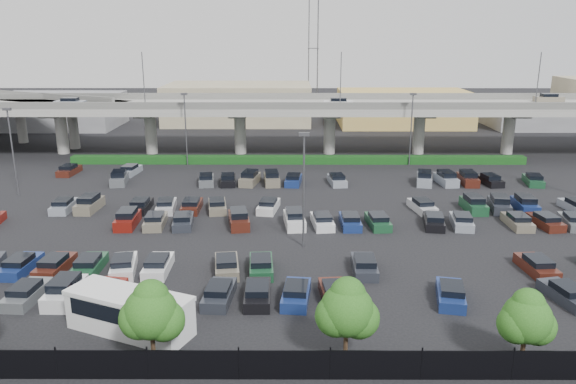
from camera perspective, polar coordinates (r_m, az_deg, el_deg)
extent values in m
plane|color=black|center=(57.97, 1.38, -2.64)|extent=(280.00, 280.00, 0.00)
cube|color=gray|center=(87.67, 0.99, 8.58)|extent=(150.00, 13.00, 1.10)
cube|color=#5B5C57|center=(81.34, 1.05, 8.75)|extent=(150.00, 0.50, 1.00)
cube|color=#5B5C57|center=(93.75, 0.94, 9.71)|extent=(150.00, 0.50, 1.00)
cylinder|color=gray|center=(95.22, -22.00, 5.64)|extent=(1.80, 1.80, 6.70)
cube|color=#5B5C57|center=(94.77, -22.20, 7.51)|extent=(2.60, 9.75, 0.50)
cylinder|color=gray|center=(90.89, -13.76, 5.91)|extent=(1.80, 1.80, 6.70)
cube|color=#5B5C57|center=(90.42, -13.89, 7.87)|extent=(2.60, 9.75, 0.50)
cylinder|color=gray|center=(88.59, -4.89, 6.05)|extent=(1.80, 1.80, 6.70)
cube|color=#5B5C57|center=(88.11, -4.93, 8.07)|extent=(2.60, 9.75, 0.50)
cylinder|color=gray|center=(88.46, 4.23, 6.05)|extent=(1.80, 1.80, 6.70)
cube|color=#5B5C57|center=(87.98, 4.28, 8.07)|extent=(2.60, 9.75, 0.50)
cylinder|color=gray|center=(90.53, 13.16, 5.91)|extent=(1.80, 1.80, 6.70)
cube|color=#5B5C57|center=(90.06, 13.28, 7.88)|extent=(2.60, 9.75, 0.50)
cylinder|color=gray|center=(94.65, 21.48, 5.64)|extent=(1.80, 1.80, 6.70)
cube|color=#5B5C57|center=(94.20, 21.68, 7.52)|extent=(2.60, 9.75, 0.50)
cube|color=#8B93A0|center=(90.70, -21.24, 8.38)|extent=(4.40, 1.82, 0.82)
cube|color=black|center=(90.63, -21.28, 8.77)|extent=(2.30, 1.60, 0.50)
cube|color=white|center=(84.87, 5.12, 8.93)|extent=(4.40, 1.82, 0.82)
cube|color=black|center=(84.80, 5.13, 9.35)|extent=(2.30, 1.60, 0.50)
cube|color=#756D5C|center=(99.47, 24.96, 8.55)|extent=(4.40, 1.82, 0.82)
cube|color=black|center=(99.40, 25.00, 8.91)|extent=(2.30, 1.60, 0.50)
cylinder|color=#4C4D52|center=(83.74, -14.45, 10.88)|extent=(0.14, 0.14, 8.00)
cylinder|color=#4C4D52|center=(81.44, 5.37, 11.17)|extent=(0.14, 0.14, 8.00)
cylinder|color=#4C4D52|center=(88.43, 24.06, 10.26)|extent=(0.14, 0.14, 8.00)
cylinder|color=gray|center=(107.47, -25.47, 6.31)|extent=(1.60, 1.60, 6.70)
cylinder|color=gray|center=(98.57, -20.97, 6.06)|extent=(1.60, 1.60, 6.70)
cube|color=#103812|center=(81.93, 1.03, 3.30)|extent=(66.00, 1.60, 1.10)
cube|color=black|center=(32.18, 2.43, -17.15)|extent=(70.00, 0.06, 1.80)
cylinder|color=black|center=(34.56, -22.44, -15.76)|extent=(0.10, 0.10, 2.00)
cylinder|color=black|center=(33.03, -14.06, -16.51)|extent=(0.10, 0.10, 2.00)
cylinder|color=black|center=(32.23, -5.01, -16.94)|extent=(0.10, 0.10, 2.00)
cylinder|color=black|center=(32.18, 4.30, -16.98)|extent=(0.10, 0.10, 2.00)
cylinder|color=black|center=(32.91, 13.40, -16.60)|extent=(0.10, 0.10, 2.00)
cylinder|color=black|center=(34.35, 21.87, -15.89)|extent=(0.10, 0.10, 2.00)
cylinder|color=#332316|center=(34.14, -13.51, -15.37)|extent=(0.26, 0.26, 1.96)
sphere|color=#1E5215|center=(32.98, -13.78, -11.81)|extent=(3.04, 3.04, 3.04)
sphere|color=#1E5215|center=(33.15, -12.46, -12.62)|extent=(2.39, 2.39, 2.39)
sphere|color=#1E5215|center=(33.20, -14.80, -12.31)|extent=(2.39, 2.39, 2.39)
sphere|color=#1E5215|center=(32.68, -13.77, -10.36)|extent=(2.06, 2.06, 2.06)
cylinder|color=#332316|center=(33.63, 5.86, -15.46)|extent=(0.26, 0.26, 1.97)
sphere|color=#1E5215|center=(32.45, 5.98, -11.83)|extent=(3.07, 3.07, 3.07)
sphere|color=#1E5215|center=(32.87, 7.20, -12.57)|extent=(2.41, 2.41, 2.41)
sphere|color=#1E5215|center=(32.48, 4.90, -12.43)|extent=(2.41, 2.41, 2.41)
sphere|color=#1E5215|center=(32.16, 6.08, -10.35)|extent=(2.08, 2.08, 2.08)
cylinder|color=#332316|center=(35.70, 22.69, -14.90)|extent=(0.26, 0.26, 1.80)
sphere|color=#1E5215|center=(34.67, 23.09, -11.76)|extent=(2.79, 2.79, 2.79)
sphere|color=#1E5215|center=(35.23, 23.93, -12.33)|extent=(2.19, 2.19, 2.19)
sphere|color=#1E5215|center=(34.53, 22.22, -12.34)|extent=(2.19, 2.19, 2.19)
sphere|color=#1E5215|center=(34.44, 23.22, -10.49)|extent=(1.89, 1.89, 1.89)
cube|color=silver|center=(37.84, -15.76, -11.88)|extent=(8.53, 5.75, 2.37)
cube|color=black|center=(37.59, -15.82, -11.12)|extent=(7.53, 5.36, 1.07)
cube|color=silver|center=(37.26, -15.91, -10.08)|extent=(8.68, 5.90, 0.28)
cube|color=#5B5F63|center=(44.79, -24.98, -9.43)|extent=(2.13, 4.52, 0.82)
cube|color=black|center=(44.38, -25.19, -8.80)|extent=(1.76, 2.41, 0.50)
cube|color=white|center=(43.67, -21.69, -9.53)|extent=(1.92, 4.44, 1.05)
cube|color=black|center=(43.33, -21.80, -8.55)|extent=(1.66, 2.64, 0.65)
cube|color=maroon|center=(42.78, -18.20, -9.88)|extent=(2.44, 4.62, 0.82)
cube|color=black|center=(42.35, -18.36, -9.23)|extent=(1.92, 2.51, 0.50)
cube|color=#292D35|center=(40.98, -7.00, -10.33)|extent=(2.18, 4.53, 0.82)
cube|color=black|center=(40.53, -7.07, -9.66)|extent=(1.79, 2.42, 0.50)
cube|color=black|center=(40.73, -3.10, -10.40)|extent=(1.90, 4.43, 0.82)
cube|color=black|center=(40.28, -3.13, -9.72)|extent=(1.64, 2.33, 0.50)
cube|color=navy|center=(40.67, 0.84, -10.42)|extent=(2.28, 4.57, 0.82)
cube|color=black|center=(40.22, 0.85, -9.74)|extent=(1.84, 2.46, 0.50)
cube|color=#4A1D13|center=(40.79, 4.77, -10.39)|extent=(2.20, 4.54, 0.82)
cube|color=black|center=(40.34, 4.81, -9.71)|extent=(1.80, 2.43, 0.50)
cube|color=navy|center=(42.25, 16.17, -10.04)|extent=(2.64, 4.67, 0.82)
cube|color=black|center=(41.82, 16.31, -9.37)|extent=(2.02, 2.57, 0.50)
cube|color=#292D35|center=(45.20, 26.41, -9.39)|extent=(2.69, 4.68, 0.82)
cube|color=black|center=(44.79, 26.62, -8.76)|extent=(2.04, 2.58, 0.50)
cube|color=navy|center=(50.07, -25.50, -6.84)|extent=(2.11, 4.51, 0.82)
cube|color=black|center=(49.68, -25.68, -6.25)|extent=(1.75, 2.40, 0.50)
cube|color=#4A1D13|center=(48.95, -22.57, -7.00)|extent=(2.11, 4.51, 0.82)
cube|color=black|center=(48.55, -22.74, -6.40)|extent=(1.75, 2.40, 0.50)
cube|color=#1B4E2D|center=(47.96, -19.52, -7.15)|extent=(1.89, 4.43, 0.82)
cube|color=black|center=(47.55, -19.67, -6.54)|extent=(1.64, 2.33, 0.50)
cube|color=white|center=(47.11, -16.34, -7.28)|extent=(2.58, 4.65, 0.82)
cube|color=black|center=(46.70, -16.47, -6.66)|extent=(1.99, 2.55, 0.50)
cube|color=white|center=(46.41, -13.06, -7.39)|extent=(1.87, 4.42, 0.82)
cube|color=black|center=(45.99, -13.16, -6.77)|extent=(1.63, 2.32, 0.50)
cube|color=#756D5C|center=(45.48, -6.24, -7.55)|extent=(2.39, 4.60, 0.82)
cube|color=black|center=(45.05, -6.29, -6.92)|extent=(1.90, 2.49, 0.50)
cube|color=#1B4E2D|center=(45.26, -2.74, -7.59)|extent=(2.11, 4.51, 0.82)
cube|color=black|center=(44.83, -2.77, -6.96)|extent=(1.75, 2.40, 0.50)
cube|color=#292D35|center=(45.60, 7.76, -7.54)|extent=(1.90, 4.43, 0.82)
cube|color=black|center=(45.17, 7.82, -6.91)|extent=(1.64, 2.33, 0.50)
cube|color=#4A1D13|center=(49.32, 23.93, -6.99)|extent=(2.17, 4.53, 0.82)
cube|color=black|center=(48.92, 24.10, -6.39)|extent=(1.78, 2.42, 0.50)
cube|color=maroon|center=(57.70, -15.98, -2.82)|extent=(2.00, 4.47, 1.05)
cube|color=black|center=(57.45, -16.04, -2.04)|extent=(1.71, 2.66, 0.65)
cube|color=#756D5C|center=(57.03, -13.31, -2.97)|extent=(2.10, 4.51, 0.82)
cube|color=black|center=(56.65, -13.40, -2.43)|extent=(1.75, 2.40, 0.50)
cube|color=#292D35|center=(56.45, -10.59, -3.00)|extent=(2.26, 4.56, 0.82)
cube|color=black|center=(56.07, -10.66, -2.46)|extent=(1.83, 2.45, 0.50)
cube|color=#4A1D13|center=(55.65, -5.02, -2.93)|extent=(2.53, 4.64, 1.05)
cube|color=black|center=(55.39, -5.04, -2.13)|extent=(2.01, 2.83, 0.65)
cube|color=white|center=(55.43, 0.66, -2.95)|extent=(2.26, 4.56, 1.05)
cube|color=black|center=(55.17, 0.66, -2.14)|extent=(1.86, 2.75, 0.65)
cube|color=white|center=(55.56, 3.50, -3.06)|extent=(2.28, 4.57, 0.82)
cube|color=black|center=(55.17, 3.52, -2.51)|extent=(1.84, 2.46, 0.50)
cube|color=navy|center=(55.78, 6.33, -3.05)|extent=(1.91, 4.44, 0.82)
cube|color=black|center=(55.39, 6.37, -2.50)|extent=(1.65, 2.33, 0.50)
cube|color=#1B4E2D|center=(56.14, 9.12, -3.03)|extent=(2.18, 4.54, 0.82)
cube|color=black|center=(55.76, 9.18, -2.49)|extent=(1.79, 2.43, 0.50)
cube|color=black|center=(57.26, 14.57, -2.98)|extent=(2.46, 4.62, 0.82)
cube|color=black|center=(56.88, 14.66, -2.44)|extent=(1.93, 2.51, 0.50)
cube|color=#8B93A0|center=(58.00, 17.21, -2.94)|extent=(2.39, 4.60, 0.82)
cube|color=black|center=(57.63, 17.31, -2.41)|extent=(1.89, 2.49, 0.50)
cube|color=#756D5C|center=(59.84, 22.26, -2.86)|extent=(1.85, 4.41, 0.82)
cube|color=black|center=(59.48, 22.39, -2.34)|extent=(1.62, 2.31, 0.50)
cube|color=#4A1D13|center=(60.93, 24.66, -2.81)|extent=(2.42, 4.61, 0.82)
cube|color=black|center=(60.57, 24.80, -2.30)|extent=(1.91, 2.50, 0.50)
cube|color=#5B5F63|center=(62.12, 26.97, -2.76)|extent=(2.42, 4.61, 0.82)
cube|color=black|center=(61.77, 27.12, -2.26)|extent=(1.91, 2.50, 0.50)
cube|color=#8B93A0|center=(64.92, -21.79, -1.38)|extent=(1.99, 4.47, 0.82)
cube|color=black|center=(64.57, -21.92, -0.90)|extent=(1.69, 2.36, 0.50)
cube|color=#756D5C|center=(63.91, -19.52, -1.31)|extent=(2.06, 4.49, 1.05)
cube|color=black|center=(63.69, -19.59, -0.60)|extent=(1.74, 2.68, 0.65)
cube|color=black|center=(62.31, -14.74, -1.45)|extent=(1.83, 4.40, 0.82)
cube|color=black|center=(61.94, -14.83, -0.95)|extent=(1.60, 2.30, 0.50)
cube|color=silver|center=(61.66, -12.27, -1.47)|extent=(2.25, 4.56, 0.82)
cube|color=black|center=(61.29, -12.34, -0.96)|extent=(1.82, 2.45, 0.50)
cube|color=#4A1D13|center=(61.13, -9.75, -1.48)|extent=(1.84, 4.41, 0.82)
cube|color=black|center=(60.75, -9.81, -0.97)|extent=(1.61, 2.31, 0.50)
cube|color=#756D5C|center=(60.71, -7.19, -1.49)|extent=(2.48, 4.63, 0.82)
cube|color=black|center=(60.34, -7.23, -0.98)|extent=(1.94, 2.52, 0.50)
cube|color=white|center=(60.25, -2.00, -1.51)|extent=(2.49, 4.63, 0.82)
cube|color=black|center=(59.88, -2.01, -0.99)|extent=(1.94, 2.52, 0.50)
cube|color=silver|center=(61.87, 13.47, -1.48)|extent=(2.54, 4.65, 0.82)
cube|color=black|center=(61.50, 13.54, -0.98)|extent=(1.97, 2.54, 0.50)
cube|color=#1B4E2D|center=(63.33, 18.32, -1.35)|extent=(1.92, 4.44, 1.05)
cube|color=black|center=(63.10, 18.39, -0.64)|extent=(1.66, 2.64, 0.65)
cube|color=#292D35|center=(64.24, 20.66, -1.34)|extent=(2.52, 4.64, 1.05)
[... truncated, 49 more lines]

